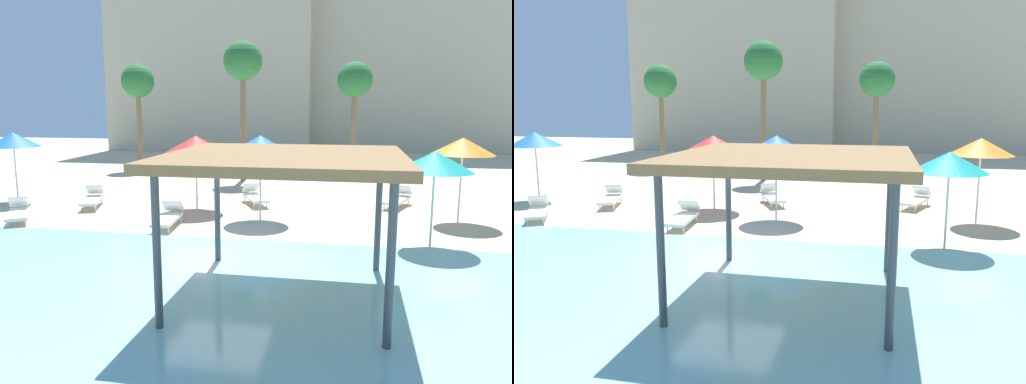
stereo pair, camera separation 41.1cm
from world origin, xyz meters
The scene contains 18 objects.
ground_plane centered at (0.00, 0.00, 0.00)m, with size 80.00×80.00×0.00m, color beige.
lagoon_water centered at (0.00, -5.25, 0.02)m, with size 44.00×13.50×0.04m, color #8CC6CC.
shade_pavilion centered at (2.01, -2.36, 2.68)m, with size 4.42×4.42×2.84m.
beach_umbrella_red_0 centered at (-2.19, 5.18, 2.36)m, with size 2.28×2.28×2.68m.
beach_umbrella_blue_1 centered at (0.34, 4.09, 2.50)m, with size 2.02×2.02×2.78m.
beach_umbrella_orange_3 centered at (6.69, 4.99, 2.45)m, with size 1.96×1.96×2.73m.
beach_umbrella_blue_6 centered at (-9.55, 5.29, 2.42)m, with size 2.01×2.01×2.71m.
beach_umbrella_teal_7 centered at (5.38, 1.82, 2.29)m, with size 1.95×1.95×2.57m.
lounge_chair_0 centered at (-2.29, 2.60, 0.33)m, with size 0.79×1.95×0.74m.
lounge_chair_1 centered at (-0.36, 6.64, 0.33)m, with size 1.36×1.97×0.74m.
lounge_chair_2 centered at (-6.18, 4.99, 0.33)m, with size 1.19×1.99×0.74m.
lounge_chair_3 centered at (5.00, 7.21, 0.33)m, with size 1.24×1.99×0.74m.
lounge_chair_5 centered at (-7.37, 2.38, 0.33)m, with size 1.53×1.92×0.74m.
palm_tree_0 centered at (-9.03, 15.72, 4.98)m, with size 1.90×1.90×6.07m.
palm_tree_1 centered at (3.28, 16.35, 4.97)m, with size 1.90×1.90×6.06m.
palm_tree_2 centered at (-2.09, 12.50, 5.68)m, with size 1.90×1.90×6.82m.
hotel_block_0 centered at (-8.35, 31.73, 8.89)m, with size 16.62×10.66×17.79m, color beige.
hotel_block_1 centered at (7.20, 33.97, 9.52)m, with size 18.71×10.05×19.03m, color beige.
Camera 2 is at (3.65, -11.49, 3.74)m, focal length 34.65 mm.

